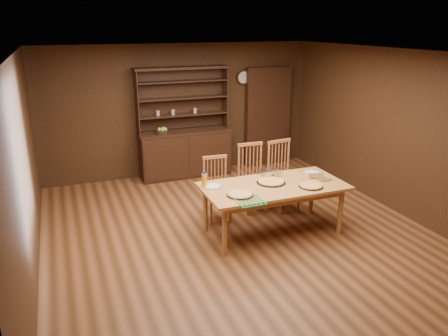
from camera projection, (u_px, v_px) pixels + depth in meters
name	position (u px, v px, depth m)	size (l,w,h in m)	color
floor	(238.00, 233.00, 6.50)	(6.00, 6.00, 0.00)	brown
room_shell	(239.00, 129.00, 6.00)	(6.00, 6.00, 6.00)	beige
china_hutch	(185.00, 147.00, 8.75)	(1.84, 0.52, 2.17)	#311B10
doorway	(267.00, 117.00, 9.38)	(1.00, 0.18, 2.10)	#311B10
wall_clock	(243.00, 77.00, 8.97)	(0.30, 0.05, 0.30)	#311B10
dining_table	(273.00, 190.00, 6.31)	(2.07, 1.03, 0.75)	#C27F43
chair_left	(217.00, 186.00, 6.85)	(0.44, 0.42, 1.01)	#9E5B36
chair_center	(252.00, 175.00, 7.18)	(0.47, 0.44, 1.11)	#9E5B36
chair_right	(282.00, 172.00, 7.24)	(0.53, 0.51, 1.14)	#9E5B36
pizza_left	(240.00, 194.00, 5.90)	(0.37, 0.37, 0.04)	black
pizza_right	(311.00, 186.00, 6.21)	(0.35, 0.35, 0.04)	black
pizza_center	(271.00, 182.00, 6.37)	(0.43, 0.43, 0.04)	black
cooling_rack	(250.00, 201.00, 5.70)	(0.33, 0.33, 0.02)	#0CA858
plate_left	(212.00, 186.00, 6.21)	(0.25, 0.25, 0.02)	silver
plate_right	(312.00, 173.00, 6.78)	(0.24, 0.24, 0.02)	silver
foil_dish	(271.00, 173.00, 6.64)	(0.26, 0.19, 0.11)	white
juice_bottle	(204.00, 180.00, 6.18)	(0.07, 0.07, 0.22)	#D9990B
pot_holder_a	(324.00, 179.00, 6.50)	(0.18, 0.18, 0.01)	#9D1811
pot_holder_b	(316.00, 176.00, 6.62)	(0.22, 0.22, 0.02)	#9D1811
fruit_bowl	(162.00, 131.00, 8.41)	(0.26, 0.26, 0.12)	black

